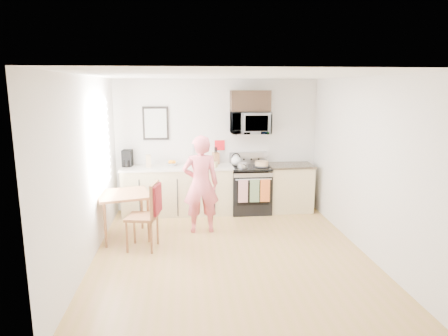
{
  "coord_description": "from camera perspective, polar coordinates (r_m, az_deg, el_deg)",
  "views": [
    {
      "loc": [
        -0.65,
        -5.58,
        2.44
      ],
      "look_at": [
        0.01,
        1.0,
        1.1
      ],
      "focal_mm": 32.0,
      "sensor_mm": 36.0,
      "label": 1
    }
  ],
  "objects": [
    {
      "name": "countertop_left",
      "position": [
        7.73,
        -6.71,
        0.07
      ],
      "size": [
        2.14,
        0.64,
        0.04
      ],
      "primitive_type": "cube",
      "color": "beige",
      "rests_on": "cabinet_left"
    },
    {
      "name": "coffee_maker",
      "position": [
        7.9,
        -13.63,
        1.31
      ],
      "size": [
        0.2,
        0.28,
        0.32
      ],
      "rotation": [
        0.0,
        0.0,
        -0.11
      ],
      "color": "black",
      "rests_on": "countertop_left"
    },
    {
      "name": "dining_table",
      "position": [
        6.69,
        -14.13,
        -4.24
      ],
      "size": [
        0.86,
        0.86,
        0.75
      ],
      "rotation": [
        0.0,
        0.0,
        0.26
      ],
      "color": "brown",
      "rests_on": "floor"
    },
    {
      "name": "utensil_crock",
      "position": [
        7.91,
        -4.29,
        1.62
      ],
      "size": [
        0.12,
        0.12,
        0.37
      ],
      "color": "red",
      "rests_on": "countertop_left"
    },
    {
      "name": "cabinet_right",
      "position": [
        8.11,
        9.35,
        -2.88
      ],
      "size": [
        0.84,
        0.6,
        0.9
      ],
      "primitive_type": "cube",
      "color": "tan",
      "rests_on": "floor"
    },
    {
      "name": "countertop_right",
      "position": [
        8.01,
        9.45,
        0.38
      ],
      "size": [
        0.88,
        0.64,
        0.04
      ],
      "primitive_type": "cube",
      "color": "black",
      "rests_on": "cabinet_right"
    },
    {
      "name": "milk_carton",
      "position": [
        7.72,
        -10.74,
        0.98
      ],
      "size": [
        0.1,
        0.1,
        0.24
      ],
      "primitive_type": "cube",
      "rotation": [
        0.0,
        0.0,
        0.16
      ],
      "color": "tan",
      "rests_on": "countertop_left"
    },
    {
      "name": "microwave",
      "position": [
        7.8,
        3.78,
        6.45
      ],
      "size": [
        0.76,
        0.51,
        0.42
      ],
      "primitive_type": "imported",
      "color": "#B1B1B6",
      "rests_on": "back_wall"
    },
    {
      "name": "wall_art",
      "position": [
        7.91,
        -9.74,
        6.31
      ],
      "size": [
        0.5,
        0.04,
        0.65
      ],
      "color": "black",
      "rests_on": "back_wall"
    },
    {
      "name": "wall_trivet",
      "position": [
        7.98,
        -0.62,
        3.27
      ],
      "size": [
        0.2,
        0.02,
        0.2
      ],
      "primitive_type": "cube",
      "color": "red",
      "rests_on": "back_wall"
    },
    {
      "name": "right_wall",
      "position": [
        6.28,
        19.35,
        0.38
      ],
      "size": [
        0.04,
        4.6,
        2.6
      ],
      "primitive_type": "cube",
      "color": "silver",
      "rests_on": "floor"
    },
    {
      "name": "chair",
      "position": [
        6.13,
        -10.36,
        -5.45
      ],
      "size": [
        0.56,
        0.51,
        1.04
      ],
      "rotation": [
        0.0,
        0.0,
        -0.18
      ],
      "color": "brown",
      "rests_on": "floor"
    },
    {
      "name": "left_wall",
      "position": [
        5.85,
        -18.92,
        -0.37
      ],
      "size": [
        0.04,
        4.6,
        2.6
      ],
      "primitive_type": "cube",
      "color": "silver",
      "rests_on": "floor"
    },
    {
      "name": "floor",
      "position": [
        6.13,
        0.88,
        -11.98
      ],
      "size": [
        4.6,
        4.6,
        0.0
      ],
      "primitive_type": "plane",
      "color": "#A58140",
      "rests_on": "ground"
    },
    {
      "name": "cake",
      "position": [
        7.78,
        5.39,
        0.57
      ],
      "size": [
        0.31,
        0.31,
        0.1
      ],
      "color": "black",
      "rests_on": "range"
    },
    {
      "name": "cabinet_left",
      "position": [
        7.84,
        -6.63,
        -3.3
      ],
      "size": [
        2.1,
        0.6,
        0.9
      ],
      "primitive_type": "cube",
      "color": "tan",
      "rests_on": "floor"
    },
    {
      "name": "ceiling",
      "position": [
        5.62,
        0.96,
        13.12
      ],
      "size": [
        4.0,
        4.6,
        0.04
      ],
      "primitive_type": "cube",
      "color": "white",
      "rests_on": "back_wall"
    },
    {
      "name": "back_wall",
      "position": [
        7.99,
        -0.99,
        3.28
      ],
      "size": [
        4.0,
        0.04,
        2.6
      ],
      "primitive_type": "cube",
      "color": "silver",
      "rests_on": "floor"
    },
    {
      "name": "pot",
      "position": [
        7.63,
        2.66,
        0.39
      ],
      "size": [
        0.19,
        0.32,
        0.1
      ],
      "rotation": [
        0.0,
        0.0,
        0.1
      ],
      "color": "#B1B1B6",
      "rests_on": "range"
    },
    {
      "name": "front_wall",
      "position": [
        3.53,
        5.26,
        -7.35
      ],
      "size": [
        4.0,
        0.04,
        2.6
      ],
      "primitive_type": "cube",
      "color": "silver",
      "rests_on": "floor"
    },
    {
      "name": "upper_cabinet",
      "position": [
        7.82,
        3.77,
        9.55
      ],
      "size": [
        0.76,
        0.35,
        0.4
      ],
      "primitive_type": "cube",
      "color": "black",
      "rests_on": "back_wall"
    },
    {
      "name": "knife_block",
      "position": [
        7.92,
        -1.18,
        1.41
      ],
      "size": [
        0.14,
        0.17,
        0.23
      ],
      "primitive_type": "cube",
      "rotation": [
        0.0,
        0.0,
        0.3
      ],
      "color": "brown",
      "rests_on": "countertop_left"
    },
    {
      "name": "kettle",
      "position": [
        7.83,
        1.72,
        1.12
      ],
      "size": [
        0.2,
        0.2,
        0.25
      ],
      "color": "silver",
      "rests_on": "range"
    },
    {
      "name": "bread_bag",
      "position": [
        7.62,
        -2.1,
        0.52
      ],
      "size": [
        0.32,
        0.24,
        0.11
      ],
      "primitive_type": "cube",
      "rotation": [
        0.0,
        0.0,
        -0.44
      ],
      "color": "tan",
      "rests_on": "countertop_left"
    },
    {
      "name": "person",
      "position": [
        6.74,
        -3.34,
        -2.33
      ],
      "size": [
        0.62,
        0.42,
        1.67
      ],
      "primitive_type": "imported",
      "rotation": [
        0.0,
        0.0,
        3.18
      ],
      "color": "#D0394B",
      "rests_on": "floor"
    },
    {
      "name": "window",
      "position": [
        6.58,
        -17.2,
        3.19
      ],
      "size": [
        0.06,
        1.4,
        1.5
      ],
      "color": "silver",
      "rests_on": "left_wall"
    },
    {
      "name": "fruit_bowl",
      "position": [
        7.85,
        -7.45,
        0.67
      ],
      "size": [
        0.26,
        0.26,
        0.1
      ],
      "color": "silver",
      "rests_on": "countertop_left"
    },
    {
      "name": "range",
      "position": [
        7.92,
        3.78,
        -3.19
      ],
      "size": [
        0.76,
        0.7,
        1.16
      ],
      "color": "black",
      "rests_on": "floor"
    }
  ]
}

